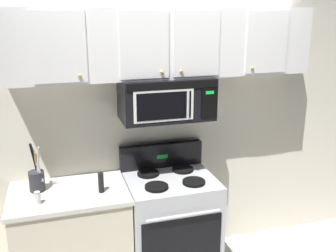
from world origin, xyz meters
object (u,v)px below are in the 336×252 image
object	(u,v)px
utensil_crock_charcoal	(37,178)
pepper_mill	(101,183)
over_range_microwave	(166,98)
salt_shaker	(38,198)
stove_range	(170,224)

from	to	relation	value
utensil_crock_charcoal	pepper_mill	bearing A→B (deg)	-19.84
over_range_microwave	pepper_mill	bearing A→B (deg)	-161.29
utensil_crock_charcoal	pepper_mill	distance (m)	0.51
utensil_crock_charcoal	salt_shaker	xyz separation A→B (m)	(0.00, -0.24, -0.06)
salt_shaker	pepper_mill	size ratio (longest dim) A/B	0.61
stove_range	utensil_crock_charcoal	bearing A→B (deg)	175.29
utensil_crock_charcoal	pepper_mill	size ratio (longest dim) A/B	2.46
over_range_microwave	utensil_crock_charcoal	distance (m)	1.22
over_range_microwave	pepper_mill	distance (m)	0.86
stove_range	salt_shaker	bearing A→B (deg)	-172.15
stove_range	salt_shaker	size ratio (longest dim) A/B	11.36
stove_range	over_range_microwave	bearing A→B (deg)	90.14
utensil_crock_charcoal	salt_shaker	distance (m)	0.24
stove_range	utensil_crock_charcoal	world-z (taller)	utensil_crock_charcoal
over_range_microwave	utensil_crock_charcoal	world-z (taller)	over_range_microwave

